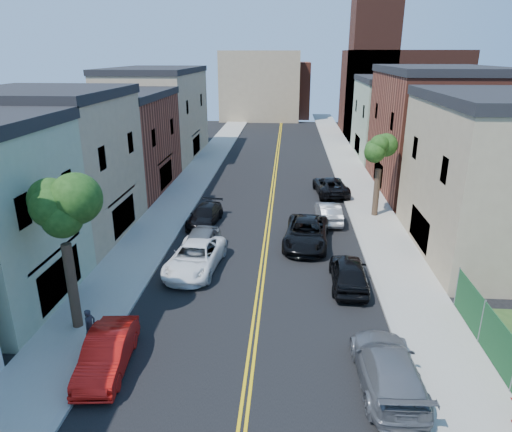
% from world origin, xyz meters
% --- Properties ---
extents(sidewalk_left, '(3.20, 100.00, 0.15)m').
position_xyz_m(sidewalk_left, '(-7.90, 40.00, 0.07)').
color(sidewalk_left, gray).
rests_on(sidewalk_left, ground).
extents(sidewalk_right, '(3.20, 100.00, 0.15)m').
position_xyz_m(sidewalk_right, '(7.90, 40.00, 0.07)').
color(sidewalk_right, gray).
rests_on(sidewalk_right, ground).
extents(curb_left, '(0.30, 100.00, 0.15)m').
position_xyz_m(curb_left, '(-6.15, 40.00, 0.07)').
color(curb_left, gray).
rests_on(curb_left, ground).
extents(curb_right, '(0.30, 100.00, 0.15)m').
position_xyz_m(curb_right, '(6.15, 40.00, 0.07)').
color(curb_right, gray).
rests_on(curb_right, ground).
extents(bldg_left_tan_near, '(9.00, 10.00, 9.00)m').
position_xyz_m(bldg_left_tan_near, '(-14.00, 25.00, 4.50)').
color(bldg_left_tan_near, '#998466').
rests_on(bldg_left_tan_near, ground).
extents(bldg_left_brick, '(9.00, 12.00, 8.00)m').
position_xyz_m(bldg_left_brick, '(-14.00, 36.00, 4.00)').
color(bldg_left_brick, brown).
rests_on(bldg_left_brick, ground).
extents(bldg_left_tan_far, '(9.00, 16.00, 9.50)m').
position_xyz_m(bldg_left_tan_far, '(-14.00, 50.00, 4.75)').
color(bldg_left_tan_far, '#998466').
rests_on(bldg_left_tan_far, ground).
extents(bldg_right_tan, '(9.00, 12.00, 9.00)m').
position_xyz_m(bldg_right_tan, '(14.00, 24.00, 4.50)').
color(bldg_right_tan, '#998466').
rests_on(bldg_right_tan, ground).
extents(bldg_right_brick, '(9.00, 14.00, 10.00)m').
position_xyz_m(bldg_right_brick, '(14.00, 38.00, 5.00)').
color(bldg_right_brick, brown).
rests_on(bldg_right_brick, ground).
extents(bldg_right_palegrn, '(9.00, 12.00, 8.50)m').
position_xyz_m(bldg_right_palegrn, '(14.00, 52.00, 4.25)').
color(bldg_right_palegrn, gray).
rests_on(bldg_right_palegrn, ground).
extents(church, '(16.20, 14.20, 22.60)m').
position_xyz_m(church, '(16.33, 67.07, 7.24)').
color(church, '#4C2319').
rests_on(church, ground).
extents(backdrop_left, '(14.00, 8.00, 12.00)m').
position_xyz_m(backdrop_left, '(-4.00, 82.00, 6.00)').
color(backdrop_left, '#998466').
rests_on(backdrop_left, ground).
extents(backdrop_center, '(10.00, 8.00, 10.00)m').
position_xyz_m(backdrop_center, '(0.00, 86.00, 5.00)').
color(backdrop_center, brown).
rests_on(backdrop_center, ground).
extents(tree_left_mid, '(5.20, 5.20, 9.29)m').
position_xyz_m(tree_left_mid, '(-7.88, 14.01, 6.58)').
color(tree_left_mid, '#34241A').
rests_on(tree_left_mid, sidewalk_left).
extents(tree_right_far, '(4.40, 4.40, 8.03)m').
position_xyz_m(tree_right_far, '(7.92, 30.01, 5.76)').
color(tree_right_far, '#34241A').
rests_on(tree_right_far, sidewalk_right).
extents(red_sedan, '(1.94, 4.54, 1.46)m').
position_xyz_m(red_sedan, '(-5.50, 11.39, 0.73)').
color(red_sedan, red).
rests_on(red_sedan, ground).
extents(white_pickup, '(3.09, 5.80, 1.55)m').
position_xyz_m(white_pickup, '(-3.80, 20.18, 0.78)').
color(white_pickup, white).
rests_on(white_pickup, ground).
extents(grey_car_left, '(2.13, 5.04, 1.70)m').
position_xyz_m(grey_car_left, '(-3.80, 21.66, 0.85)').
color(grey_car_left, '#515558').
rests_on(grey_car_left, ground).
extents(black_car_left, '(2.34, 4.77, 1.33)m').
position_xyz_m(black_car_left, '(-4.54, 27.54, 0.67)').
color(black_car_left, black).
rests_on(black_car_left, ground).
extents(grey_car_right, '(2.32, 5.42, 1.56)m').
position_xyz_m(grey_car_right, '(5.14, 11.16, 0.78)').
color(grey_car_right, slate).
rests_on(grey_car_right, ground).
extents(black_car_right, '(1.99, 4.68, 1.58)m').
position_xyz_m(black_car_right, '(4.63, 18.84, 0.79)').
color(black_car_right, black).
rests_on(black_car_right, ground).
extents(silver_car_right, '(1.82, 4.44, 1.43)m').
position_xyz_m(silver_car_right, '(4.33, 28.68, 0.71)').
color(silver_car_right, '#96989D').
rests_on(silver_car_right, ground).
extents(dark_car_right_far, '(3.11, 5.73, 1.53)m').
position_xyz_m(dark_car_right_far, '(5.06, 35.61, 0.76)').
color(dark_car_right_far, black).
rests_on(dark_car_right_far, ground).
extents(black_suv_lane, '(3.25, 6.08, 1.63)m').
position_xyz_m(black_suv_lane, '(2.59, 24.25, 0.81)').
color(black_suv_lane, black).
rests_on(black_suv_lane, ground).
extents(pedestrian_left, '(0.54, 0.65, 1.54)m').
position_xyz_m(pedestrian_left, '(-6.75, 12.82, 0.92)').
color(pedestrian_left, '#222128').
rests_on(pedestrian_left, sidewalk_left).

